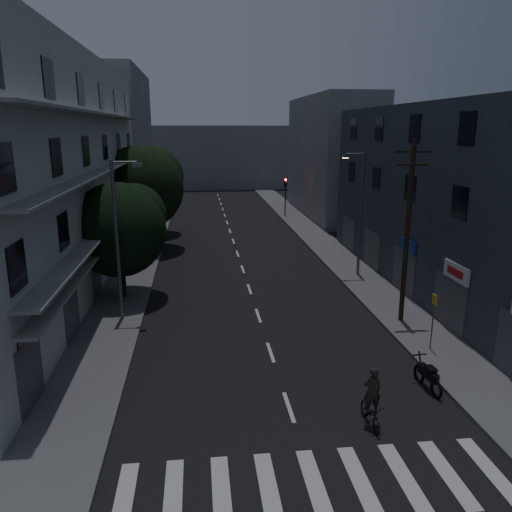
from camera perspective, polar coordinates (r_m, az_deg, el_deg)
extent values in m
plane|color=black|center=(39.88, -2.19, 0.44)|extent=(160.00, 160.00, 0.00)
cube|color=#565659|center=(40.00, -12.96, 0.23)|extent=(3.00, 90.00, 0.15)
cube|color=#565659|center=(41.12, 8.29, 0.84)|extent=(3.00, 90.00, 0.15)
cube|color=beige|center=(15.21, -14.86, -25.35)|extent=(0.50, 3.00, 0.01)
cube|color=beige|center=(15.08, -9.45, -25.43)|extent=(0.50, 3.00, 0.01)
cube|color=beige|center=(15.06, -3.98, -25.31)|extent=(0.50, 3.00, 0.01)
cube|color=beige|center=(15.15, 1.45, -24.98)|extent=(0.50, 3.00, 0.01)
cube|color=beige|center=(15.36, 6.73, -24.48)|extent=(0.50, 3.00, 0.01)
cube|color=beige|center=(15.66, 11.79, -23.82)|extent=(0.50, 3.00, 0.01)
cube|color=beige|center=(16.07, 16.58, -23.03)|extent=(0.50, 3.00, 0.01)
cube|color=beige|center=(16.57, 21.05, -22.16)|extent=(0.50, 3.00, 0.01)
cube|color=beige|center=(17.15, 25.18, -21.23)|extent=(0.50, 3.00, 0.01)
cube|color=beige|center=(18.56, 3.78, -16.83)|extent=(0.15, 2.00, 0.01)
cube|color=beige|center=(22.47, 1.67, -10.93)|extent=(0.15, 2.00, 0.01)
cube|color=beige|center=(26.57, 0.25, -6.80)|extent=(0.15, 2.00, 0.01)
cube|color=beige|center=(30.78, -0.76, -3.79)|extent=(0.15, 2.00, 0.01)
cube|color=beige|center=(35.06, -1.53, -1.51)|extent=(0.15, 2.00, 0.01)
cube|color=beige|center=(39.40, -2.13, 0.28)|extent=(0.15, 2.00, 0.01)
cube|color=beige|center=(43.76, -2.61, 1.71)|extent=(0.15, 2.00, 0.01)
cube|color=beige|center=(48.15, -3.00, 2.88)|extent=(0.15, 2.00, 0.01)
cube|color=beige|center=(52.56, -3.32, 3.85)|extent=(0.15, 2.00, 0.01)
cube|color=beige|center=(56.98, -3.60, 4.67)|extent=(0.15, 2.00, 0.01)
cube|color=beige|center=(61.42, -3.84, 5.38)|extent=(0.15, 2.00, 0.01)
cube|color=beige|center=(65.86, -4.04, 5.99)|extent=(0.15, 2.00, 0.01)
cube|color=beige|center=(70.31, -4.23, 6.52)|extent=(0.15, 2.00, 0.01)
cube|color=beige|center=(74.77, -4.38, 6.99)|extent=(0.15, 2.00, 0.01)
cube|color=#B6B6B0|center=(32.94, -22.80, 8.74)|extent=(6.00, 36.00, 14.00)
cube|color=black|center=(19.20, -24.61, -10.37)|extent=(0.06, 1.60, 1.60)
cube|color=black|center=(24.57, -20.47, -4.60)|extent=(0.06, 1.60, 1.60)
cube|color=black|center=(30.18, -17.89, -0.93)|extent=(0.06, 1.60, 1.60)
cube|color=black|center=(35.91, -16.13, 1.59)|extent=(0.06, 1.60, 1.60)
cube|color=black|center=(41.72, -14.85, 3.41)|extent=(0.06, 1.60, 1.60)
cube|color=black|center=(47.58, -13.88, 4.78)|extent=(0.06, 1.60, 1.60)
cube|color=black|center=(18.17, -25.65, -1.12)|extent=(0.06, 1.60, 1.60)
cube|color=black|center=(23.77, -21.15, 2.72)|extent=(0.06, 1.60, 1.60)
cube|color=black|center=(29.53, -18.37, 5.07)|extent=(0.06, 1.60, 1.60)
cube|color=black|center=(35.37, -16.49, 6.65)|extent=(0.06, 1.60, 1.60)
cube|color=black|center=(41.26, -15.13, 7.77)|extent=(0.06, 1.60, 1.60)
cube|color=black|center=(47.17, -14.12, 8.61)|extent=(0.06, 1.60, 1.60)
cube|color=black|center=(17.67, -26.79, 8.93)|extent=(0.06, 1.60, 1.60)
cube|color=black|center=(23.39, -21.86, 10.41)|extent=(0.06, 1.60, 1.60)
cube|color=black|center=(29.23, -18.87, 11.27)|extent=(0.06, 1.60, 1.60)
cube|color=black|center=(35.12, -16.86, 11.82)|extent=(0.06, 1.60, 1.60)
cube|color=black|center=(41.04, -15.43, 12.21)|extent=(0.06, 1.60, 1.60)
cube|color=black|center=(46.98, -14.36, 12.49)|extent=(0.06, 1.60, 1.60)
cube|color=black|center=(23.44, -22.63, 18.21)|extent=(0.06, 1.60, 1.60)
cube|color=black|center=(29.27, -19.40, 17.52)|extent=(0.06, 1.60, 1.60)
cube|color=black|center=(35.15, -17.26, 17.03)|extent=(0.06, 1.60, 1.60)
cube|color=black|center=(41.07, -15.74, 16.66)|extent=(0.06, 1.60, 1.60)
cube|color=black|center=(47.01, -14.61, 16.39)|extent=(0.06, 1.60, 1.60)
cube|color=gray|center=(32.55, -16.35, 3.88)|extent=(1.00, 32.40, 0.12)
cube|color=gray|center=(32.15, -16.76, 9.50)|extent=(1.00, 32.40, 0.12)
cube|color=gray|center=(32.07, -17.19, 15.19)|extent=(1.00, 32.40, 0.12)
cube|color=gray|center=(32.73, -16.42, 2.33)|extent=(0.80, 32.40, 0.12)
cube|color=#424247|center=(19.45, -24.39, -11.98)|extent=(0.06, 2.40, 2.40)
cube|color=#424247|center=(24.76, -20.33, -5.92)|extent=(0.06, 2.40, 2.40)
cube|color=#424247|center=(30.33, -17.78, -2.02)|extent=(0.06, 2.40, 2.40)
cube|color=#424247|center=(36.04, -16.04, 0.66)|extent=(0.06, 2.40, 2.40)
cube|color=#424247|center=(41.84, -14.78, 2.60)|extent=(0.06, 2.40, 2.40)
cube|color=#424247|center=(47.68, -13.83, 4.07)|extent=(0.06, 2.40, 2.40)
cube|color=#2B303B|center=(31.67, 21.77, 5.92)|extent=(6.00, 28.00, 11.00)
cube|color=black|center=(24.92, 22.25, 5.69)|extent=(0.06, 1.40, 1.50)
cube|color=black|center=(29.81, 17.20, 7.38)|extent=(0.06, 1.40, 1.50)
cube|color=black|center=(34.88, 13.58, 8.55)|extent=(0.06, 1.40, 1.50)
cube|color=black|center=(40.07, 10.87, 9.41)|extent=(0.06, 1.40, 1.50)
cube|color=black|center=(24.69, 22.99, 13.26)|extent=(0.06, 1.40, 1.50)
cube|color=black|center=(29.62, 17.69, 13.72)|extent=(0.06, 1.40, 1.50)
cube|color=black|center=(34.72, 13.91, 13.97)|extent=(0.06, 1.40, 1.50)
cube|color=black|center=(39.93, 11.10, 14.13)|extent=(0.06, 1.40, 1.50)
cube|color=#424247|center=(26.02, 21.21, -5.02)|extent=(0.06, 3.00, 2.60)
cube|color=#424247|center=(30.74, 16.51, -1.71)|extent=(0.06, 3.00, 2.60)
cube|color=#424247|center=(35.68, 13.11, 0.71)|extent=(0.06, 3.00, 2.60)
cube|color=#424247|center=(40.76, 10.54, 2.53)|extent=(0.06, 3.00, 2.60)
cube|color=silver|center=(25.08, 21.94, -1.73)|extent=(0.12, 2.20, 0.80)
cube|color=#B21414|center=(25.04, 21.78, -1.74)|extent=(0.02, 1.40, 0.36)
cube|color=navy|center=(29.85, 16.99, 1.16)|extent=(0.12, 2.00, 0.70)
cube|color=slate|center=(62.26, -15.38, 12.43)|extent=(6.00, 20.00, 16.00)
cube|color=slate|center=(57.66, 8.55, 11.16)|extent=(6.00, 20.00, 13.00)
cube|color=slate|center=(83.77, -4.74, 11.21)|extent=(24.00, 8.00, 10.00)
cylinder|color=black|center=(29.60, -15.17, -1.16)|extent=(0.44, 0.44, 3.56)
sphere|color=black|center=(29.11, -15.44, 2.90)|extent=(5.35, 5.35, 5.35)
sphere|color=black|center=(29.54, -13.80, 4.48)|extent=(3.74, 3.74, 3.74)
sphere|color=black|center=(28.63, -16.97, 3.42)|extent=(3.47, 3.47, 3.47)
cylinder|color=black|center=(41.20, -12.78, 3.92)|extent=(0.44, 0.44, 4.44)
sphere|color=black|center=(40.81, -12.98, 7.59)|extent=(6.68, 6.68, 6.68)
sphere|color=black|center=(41.46, -11.54, 8.93)|extent=(4.68, 4.68, 4.68)
sphere|color=black|center=(40.20, -14.32, 8.13)|extent=(4.34, 4.34, 4.34)
cylinder|color=black|center=(47.13, -11.88, 4.78)|extent=(0.44, 0.44, 3.67)
sphere|color=black|center=(46.82, -12.02, 7.43)|extent=(5.48, 5.48, 5.48)
sphere|color=black|center=(47.36, -10.99, 8.40)|extent=(3.83, 3.83, 3.83)
sphere|color=black|center=(46.30, -12.95, 7.82)|extent=(3.56, 3.56, 3.56)
cylinder|color=black|center=(55.86, 3.35, 6.29)|extent=(0.12, 0.12, 3.20)
cube|color=black|center=(55.60, 3.39, 8.38)|extent=(0.28, 0.22, 0.90)
sphere|color=#FF0C05|center=(55.42, 3.42, 8.71)|extent=(0.22, 0.22, 0.22)
sphere|color=#3F330C|center=(55.45, 3.41, 8.40)|extent=(0.22, 0.22, 0.22)
sphere|color=black|center=(55.49, 3.41, 8.09)|extent=(0.22, 0.22, 0.22)
cylinder|color=black|center=(54.56, -10.29, 5.89)|extent=(0.12, 0.12, 3.20)
cube|color=black|center=(54.30, -10.39, 8.03)|extent=(0.28, 0.22, 0.90)
sphere|color=black|center=(54.12, -10.42, 8.36)|extent=(0.22, 0.22, 0.22)
sphere|color=#3F330C|center=(54.15, -10.40, 8.04)|extent=(0.22, 0.22, 0.22)
sphere|color=#0CFF26|center=(54.18, -10.39, 7.73)|extent=(0.22, 0.22, 0.22)
cylinder|color=slate|center=(25.63, -15.61, 1.55)|extent=(0.18, 0.18, 8.00)
cylinder|color=slate|center=(25.00, -14.83, 10.34)|extent=(1.20, 0.10, 0.10)
cube|color=slate|center=(24.93, -13.43, 10.07)|extent=(0.45, 0.25, 0.18)
cube|color=#4C4C4C|center=(24.94, -13.41, 9.84)|extent=(0.35, 0.18, 0.04)
cylinder|color=#57595E|center=(33.24, 11.88, 4.63)|extent=(0.18, 0.18, 8.00)
cylinder|color=#57595E|center=(32.64, 11.22, 11.39)|extent=(1.20, 0.10, 0.10)
cube|color=#57595E|center=(32.47, 10.18, 11.16)|extent=(0.45, 0.25, 0.18)
cube|color=#FFD88C|center=(32.48, 10.17, 10.98)|extent=(0.35, 0.18, 0.04)
cylinder|color=slate|center=(43.52, -12.23, 6.87)|extent=(0.18, 0.18, 8.00)
cylinder|color=slate|center=(43.15, -11.70, 12.04)|extent=(1.20, 0.10, 0.10)
cube|color=slate|center=(43.11, -10.88, 11.88)|extent=(0.45, 0.25, 0.18)
cube|color=#4C4C4C|center=(43.11, -10.87, 11.74)|extent=(0.35, 0.18, 0.04)
cylinder|color=black|center=(25.43, 16.90, 2.51)|extent=(0.24, 0.24, 9.00)
cube|color=black|center=(24.96, 17.56, 11.30)|extent=(1.80, 0.10, 0.10)
cube|color=black|center=(24.99, 17.45, 9.93)|extent=(1.50, 0.10, 0.10)
cylinder|color=#595B60|center=(23.24, 19.52, -7.18)|extent=(0.06, 0.06, 2.50)
cube|color=yellow|center=(22.89, 19.74, -4.73)|extent=(0.05, 0.35, 0.45)
torus|color=black|center=(20.08, 19.91, -14.14)|extent=(0.17, 0.74, 0.74)
torus|color=black|center=(21.02, 18.13, -12.65)|extent=(0.17, 0.74, 0.74)
cube|color=black|center=(20.40, 19.07, -12.55)|extent=(0.35, 1.16, 0.36)
cube|color=black|center=(20.16, 19.36, -12.05)|extent=(0.35, 0.49, 0.10)
cylinder|color=black|center=(20.78, 18.30, -11.55)|extent=(0.10, 0.46, 0.87)
cube|color=black|center=(20.73, 18.23, -10.66)|extent=(0.57, 0.09, 0.04)
imported|color=black|center=(17.79, 12.97, -17.09)|extent=(0.64, 1.68, 0.87)
imported|color=black|center=(17.37, 13.13, -14.74)|extent=(0.63, 0.42, 1.67)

